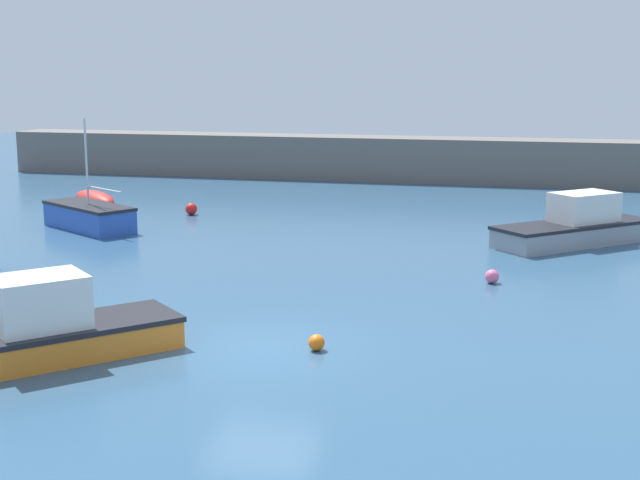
{
  "coord_description": "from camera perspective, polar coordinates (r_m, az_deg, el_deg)",
  "views": [
    {
      "loc": [
        5.96,
        -18.54,
        6.29
      ],
      "look_at": [
        -0.65,
        8.18,
        0.96
      ],
      "focal_mm": 50.0,
      "sensor_mm": 36.0,
      "label": 1
    }
  ],
  "objects": [
    {
      "name": "sailboat_short_mast",
      "position": [
        36.35,
        -14.56,
        1.47
      ],
      "size": [
        4.64,
        3.77,
        4.39
      ],
      "rotation": [
        0.0,
        0.0,
        2.58
      ],
      "color": "#2D56B7",
      "rests_on": "ground_plane"
    },
    {
      "name": "motorboat_with_cabin",
      "position": [
        20.47,
        -16.7,
        -5.47
      ],
      "size": [
        4.95,
        5.13,
        1.89
      ],
      "rotation": [
        0.0,
        0.0,
        0.82
      ],
      "color": "orange",
      "rests_on": "ground_plane"
    },
    {
      "name": "mooring_buoy_orange",
      "position": [
        20.24,
        -0.22,
        -6.58
      ],
      "size": [
        0.37,
        0.37,
        0.37
      ],
      "primitive_type": "sphere",
      "color": "orange",
      "rests_on": "ground_plane"
    },
    {
      "name": "mooring_buoy_pink",
      "position": [
        26.91,
        10.95,
        -2.3
      ],
      "size": [
        0.41,
        0.41,
        0.41
      ],
      "primitive_type": "sphere",
      "color": "#EA668C",
      "rests_on": "ground_plane"
    },
    {
      "name": "ground_plane",
      "position": [
        20.49,
        -3.75,
        -7.23
      ],
      "size": [
        120.0,
        120.0,
        0.2
      ],
      "primitive_type": "cube",
      "color": "#2D5170"
    },
    {
      "name": "mooring_buoy_red",
      "position": [
        39.13,
        -8.24,
        1.98
      ],
      "size": [
        0.51,
        0.51,
        0.51
      ],
      "primitive_type": "sphere",
      "color": "red",
      "rests_on": "ground_plane"
    },
    {
      "name": "motorboat_grey_hull",
      "position": [
        33.52,
        16.08,
        0.86
      ],
      "size": [
        5.94,
        5.77,
        1.87
      ],
      "rotation": [
        0.0,
        0.0,
        3.9
      ],
      "color": "gray",
      "rests_on": "ground_plane"
    },
    {
      "name": "harbor_breakwater",
      "position": [
        50.6,
        7.09,
        5.13
      ],
      "size": [
        50.55,
        2.7,
        2.45
      ],
      "primitive_type": "cube",
      "color": "#66605B",
      "rests_on": "ground_plane"
    },
    {
      "name": "rowboat_blue_near",
      "position": [
        42.1,
        -14.22,
        2.56
      ],
      "size": [
        3.45,
        3.15,
        0.76
      ],
      "rotation": [
        0.0,
        0.0,
        2.45
      ],
      "color": "red",
      "rests_on": "ground_plane"
    }
  ]
}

